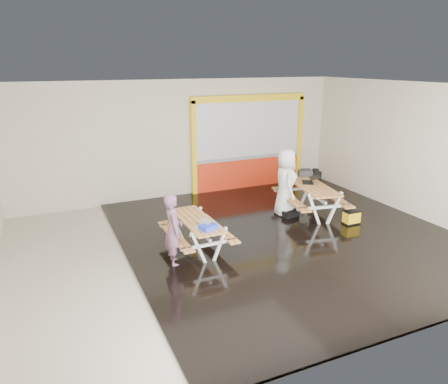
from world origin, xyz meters
name	(u,v)px	position (x,y,z in m)	size (l,w,h in m)	color
room	(241,170)	(0.00, 0.00, 1.75)	(10.02, 8.02, 3.52)	beige
deck	(287,235)	(1.25, 0.00, 0.03)	(7.50, 7.98, 0.05)	black
kiosk	(249,145)	(2.20, 3.93, 1.44)	(3.88, 0.16, 3.00)	red
picnic_table_left	(197,227)	(-0.99, 0.11, 0.56)	(1.27, 1.84, 0.73)	#D5924D
picnic_table_right	(311,192)	(2.58, 1.00, 0.65)	(1.80, 2.36, 0.85)	#D5924D
person_left	(173,230)	(-1.65, -0.32, 0.76)	(0.55, 0.36, 1.50)	#764F6A
person_right	(286,183)	(1.96, 1.27, 0.89)	(0.90, 0.58, 1.83)	white
laptop_left	(202,225)	(-1.05, -0.36, 0.78)	(0.40, 0.38, 0.14)	silver
laptop_right	(310,181)	(2.66, 1.17, 0.91)	(0.58, 0.56, 0.19)	black
blue_pouch	(208,227)	(-0.97, -0.51, 0.78)	(0.34, 0.24, 0.10)	blue
toolbox	(305,173)	(2.93, 1.80, 0.94)	(0.43, 0.31, 0.23)	black
backpack	(315,178)	(3.25, 1.76, 0.77)	(0.31, 0.20, 0.51)	black
dark_case	(289,213)	(1.95, 1.03, 0.13)	(0.44, 0.33, 0.16)	black
fluke_bag	(351,217)	(3.09, -0.08, 0.22)	(0.41, 0.27, 0.35)	black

